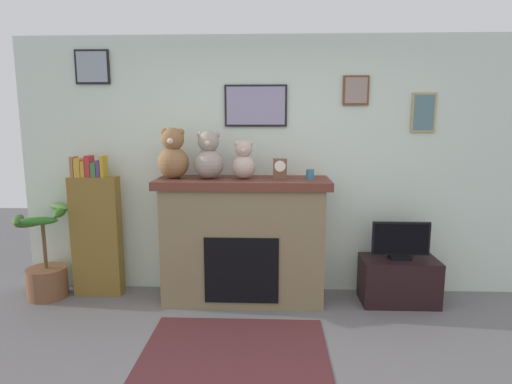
% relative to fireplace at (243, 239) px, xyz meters
% --- Properties ---
extents(back_wall, '(5.20, 0.15, 2.60)m').
position_rel_fireplace_xyz_m(back_wall, '(0.29, 0.33, 0.69)').
color(back_wall, silver).
rests_on(back_wall, ground_plane).
extents(fireplace, '(1.66, 0.60, 1.22)m').
position_rel_fireplace_xyz_m(fireplace, '(0.00, 0.00, 0.00)').
color(fireplace, olive).
rests_on(fireplace, ground_plane).
extents(bookshelf, '(0.48, 0.16, 1.43)m').
position_rel_fireplace_xyz_m(bookshelf, '(-1.50, 0.07, 0.04)').
color(bookshelf, brown).
rests_on(bookshelf, ground_plane).
extents(potted_plant, '(0.59, 0.57, 0.94)m').
position_rel_fireplace_xyz_m(potted_plant, '(-1.99, -0.03, -0.30)').
color(potted_plant, brown).
rests_on(potted_plant, ground_plane).
extents(tv_stand, '(0.72, 0.40, 0.45)m').
position_rel_fireplace_xyz_m(tv_stand, '(1.52, -0.03, -0.39)').
color(tv_stand, black).
rests_on(tv_stand, ground_plane).
extents(television, '(0.55, 0.14, 0.37)m').
position_rel_fireplace_xyz_m(television, '(1.52, -0.03, 0.01)').
color(television, black).
rests_on(television, tv_stand).
extents(area_rug, '(1.44, 1.00, 0.01)m').
position_rel_fireplace_xyz_m(area_rug, '(0.00, -0.95, -0.61)').
color(area_rug, '#4B2224').
rests_on(area_rug, ground_plane).
extents(candle_jar, '(0.08, 0.08, 0.09)m').
position_rel_fireplace_xyz_m(candle_jar, '(0.64, -0.02, 0.65)').
color(candle_jar, teal).
rests_on(candle_jar, fireplace).
extents(mantel_clock, '(0.13, 0.10, 0.19)m').
position_rel_fireplace_xyz_m(mantel_clock, '(0.35, -0.02, 0.70)').
color(mantel_clock, brown).
rests_on(mantel_clock, fireplace).
extents(teddy_bear_brown, '(0.30, 0.30, 0.48)m').
position_rel_fireplace_xyz_m(teddy_bear_brown, '(-0.67, -0.02, 0.82)').
color(teddy_bear_brown, olive).
rests_on(teddy_bear_brown, fireplace).
extents(teddy_bear_grey, '(0.28, 0.28, 0.46)m').
position_rel_fireplace_xyz_m(teddy_bear_grey, '(-0.32, -0.02, 0.81)').
color(teddy_bear_grey, gray).
rests_on(teddy_bear_grey, fireplace).
extents(teddy_bear_cream, '(0.23, 0.23, 0.37)m').
position_rel_fireplace_xyz_m(teddy_bear_cream, '(0.01, -0.02, 0.77)').
color(teddy_bear_cream, '#C1A898').
rests_on(teddy_bear_cream, fireplace).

